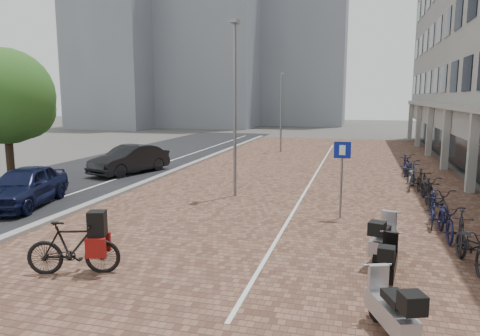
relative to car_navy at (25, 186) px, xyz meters
name	(u,v)px	position (x,y,z in m)	size (l,w,h in m)	color
ground	(178,255)	(7.38, -3.29, -0.73)	(140.00, 140.00, 0.00)	#474442
plaza_brick	(310,177)	(9.38, 8.71, -0.72)	(14.50, 42.00, 0.04)	brown
street_asphalt	(114,168)	(-1.62, 8.71, -0.73)	(8.00, 50.00, 0.03)	black
curb	(178,170)	(2.28, 8.71, -0.66)	(0.35, 42.00, 0.14)	gray
lane_line	(146,169)	(0.38, 8.71, -0.71)	(0.12, 44.00, 0.00)	white
parking_line	(314,176)	(9.58, 8.71, -0.70)	(0.10, 30.00, 0.00)	white
bg_towers	(220,21)	(-6.95, 45.64, 13.23)	(33.00, 23.00, 32.00)	gray
car_navy	(25,186)	(0.00, 0.00, 0.00)	(1.74, 4.31, 1.47)	black
car_dark	(130,160)	(0.21, 7.28, 0.00)	(1.55, 4.45, 1.47)	black
hero_bike	(73,247)	(5.63, -5.02, -0.09)	(2.14, 1.20, 1.45)	black
scooter_front	(383,238)	(12.34, -2.30, -0.17)	(0.52, 1.66, 1.14)	#A4A3A8
scooter_mid	(388,261)	(12.37, -3.76, -0.22)	(0.47, 1.51, 1.04)	black
scooter_back	(391,308)	(12.30, -6.00, -0.19)	(0.50, 1.60, 1.10)	#A2A2A7
parking_sign	(342,167)	(11.17, 1.20, 0.98)	(0.53, 0.10, 2.54)	slate
lamp_near	(235,112)	(6.97, 3.49, 2.64)	(0.12, 0.12, 6.75)	slate
lamp_far	(281,113)	(6.21, 18.25, 2.05)	(0.12, 0.12, 5.57)	gray
street_tree	(9,99)	(-3.17, 3.06, 3.12)	(4.16, 4.16, 6.06)	#382619
bike_row	(424,188)	(14.15, 4.61, -0.21)	(1.36, 15.84, 1.05)	black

